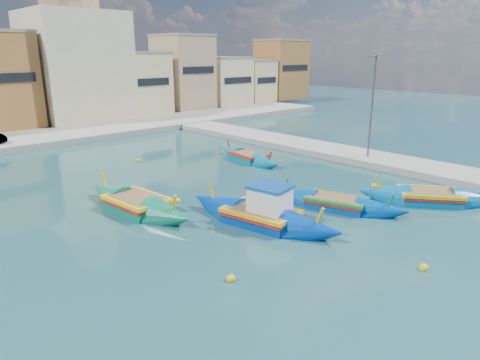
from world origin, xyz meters
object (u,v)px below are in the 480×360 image
luzzu_cyan_south (430,198)px  luzzu_green (137,205)px  luzzu_cyan_mid (248,158)px  quay_street_lamp (371,106)px  church_block (74,50)px  luzzu_blue_cabin (262,216)px  luzzu_blue_south (336,204)px

luzzu_cyan_south → luzzu_green: bearing=140.7°
luzzu_cyan_mid → luzzu_green: size_ratio=0.88×
quay_street_lamp → luzzu_cyan_mid: 10.02m
luzzu_cyan_south → church_block: bearing=92.6°
church_block → luzzu_blue_cabin: bearing=-101.1°
luzzu_blue_south → luzzu_cyan_south: bearing=-34.4°
luzzu_green → luzzu_blue_south: luzzu_green is taller
church_block → luzzu_blue_south: bearing=-94.0°
luzzu_blue_cabin → luzzu_cyan_south: size_ratio=1.19×
luzzu_blue_south → luzzu_cyan_mid: bearing=69.8°
luzzu_blue_cabin → luzzu_cyan_mid: size_ratio=1.18×
quay_street_lamp → luzzu_green: size_ratio=0.92×
church_block → quay_street_lamp: church_block is taller
luzzu_green → luzzu_blue_south: size_ratio=1.09×
quay_street_lamp → luzzu_blue_cabin: quay_street_lamp is taller
luzzu_green → luzzu_cyan_south: (12.61, -10.31, -0.02)m
luzzu_blue_cabin → luzzu_cyan_mid: bearing=48.4°
luzzu_blue_south → luzzu_cyan_south: (4.58, -3.14, 0.03)m
church_block → luzzu_blue_south: church_block is taller
luzzu_cyan_mid → luzzu_blue_south: size_ratio=0.96×
church_block → luzzu_cyan_mid: bearing=-87.2°
luzzu_green → luzzu_cyan_mid: bearing=17.1°
luzzu_green → luzzu_cyan_south: size_ratio=1.14×
luzzu_cyan_mid → luzzu_green: bearing=-162.9°
church_block → luzzu_cyan_south: bearing=-87.4°
luzzu_cyan_south → luzzu_cyan_mid: bearing=92.4°
church_block → quay_street_lamp: bearing=-77.7°
luzzu_blue_cabin → luzzu_cyan_south: luzzu_blue_cabin is taller
luzzu_green → luzzu_blue_south: bearing=-41.8°
church_block → quay_street_lamp: size_ratio=2.39×
luzzu_cyan_mid → luzzu_cyan_south: bearing=-87.6°
church_block → luzzu_cyan_mid: 28.45m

